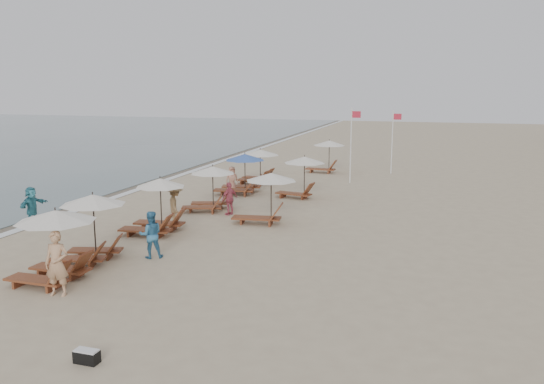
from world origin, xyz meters
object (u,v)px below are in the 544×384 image
(lounger_station_2, at_px, (155,209))
(beachgoer_near, at_px, (57,264))
(flag_pole_near, at_px, (351,142))
(lounger_station_3, at_px, (209,188))
(inland_station_1, at_px, (300,172))
(beachgoer_far_b, at_px, (232,180))
(lounger_station_0, at_px, (52,245))
(lounger_station_1, at_px, (89,228))
(inland_station_0, at_px, (264,194))
(inland_station_2, at_px, (325,153))
(beachgoer_far_a, at_px, (230,199))
(duffel_bag, at_px, (87,356))
(waterline_walker, at_px, (32,205))
(lounger_station_5, at_px, (257,165))
(beachgoer_mid_b, at_px, (175,206))
(beachgoer_mid_a, at_px, (151,235))
(lounger_station_4, at_px, (240,176))

(lounger_station_2, height_order, beachgoer_near, lounger_station_2)
(flag_pole_near, bearing_deg, lounger_station_3, -118.28)
(inland_station_1, xyz_separation_m, beachgoer_far_b, (-3.96, 0.18, -0.63))
(lounger_station_0, bearing_deg, lounger_station_1, 94.12)
(inland_station_0, height_order, inland_station_1, same)
(lounger_station_0, bearing_deg, lounger_station_2, 88.90)
(inland_station_1, relative_size, beachgoer_near, 1.42)
(lounger_station_2, relative_size, inland_station_2, 0.95)
(inland_station_0, distance_m, beachgoer_far_a, 2.39)
(beachgoer_near, height_order, duffel_bag, beachgoer_near)
(waterline_walker, bearing_deg, inland_station_1, -42.94)
(beachgoer_far_a, bearing_deg, lounger_station_5, -142.06)
(beachgoer_mid_b, distance_m, flag_pole_near, 14.30)
(inland_station_0, height_order, inland_station_2, same)
(beachgoer_far_a, xyz_separation_m, flag_pole_near, (3.98, 10.45, 1.78))
(beachgoer_far_a, bearing_deg, lounger_station_1, 13.97)
(lounger_station_0, bearing_deg, beachgoer_near, -46.03)
(flag_pole_near, bearing_deg, lounger_station_2, -111.51)
(beachgoer_near, bearing_deg, inland_station_0, 62.27)
(lounger_station_3, bearing_deg, lounger_station_1, -94.45)
(lounger_station_1, relative_size, lounger_station_2, 0.97)
(lounger_station_3, relative_size, waterline_walker, 1.52)
(lounger_station_1, bearing_deg, beachgoer_mid_a, 29.91)
(lounger_station_2, distance_m, beachgoer_near, 7.09)
(lounger_station_2, xyz_separation_m, lounger_station_3, (0.40, 4.60, 0.09))
(beachgoer_mid_a, relative_size, flag_pole_near, 0.36)
(inland_station_2, relative_size, beachgoer_near, 1.43)
(inland_station_1, bearing_deg, lounger_station_2, -113.45)
(flag_pole_near, bearing_deg, inland_station_0, -99.47)
(waterline_walker, bearing_deg, flag_pole_near, -34.24)
(lounger_station_5, height_order, flag_pole_near, flag_pole_near)
(lounger_station_5, height_order, duffel_bag, lounger_station_5)
(beachgoer_mid_b, xyz_separation_m, waterline_walker, (-6.14, -1.47, -0.08))
(inland_station_0, relative_size, beachgoer_mid_b, 1.56)
(duffel_bag, bearing_deg, lounger_station_4, 100.40)
(inland_station_2, bearing_deg, waterline_walker, -116.83)
(inland_station_2, relative_size, beachgoer_mid_a, 1.63)
(lounger_station_1, relative_size, beachgoer_far_b, 1.65)
(lounger_station_0, height_order, inland_station_0, lounger_station_0)
(inland_station_1, distance_m, beachgoer_mid_a, 12.16)
(inland_station_2, xyz_separation_m, beachgoer_mid_b, (-3.08, -16.74, -0.44))
(inland_station_0, relative_size, beachgoer_mid_a, 1.70)
(inland_station_2, bearing_deg, inland_station_0, -88.41)
(lounger_station_3, bearing_deg, beachgoer_mid_b, -92.42)
(lounger_station_5, bearing_deg, lounger_station_2, -90.79)
(lounger_station_1, height_order, inland_station_2, lounger_station_1)
(lounger_station_0, distance_m, lounger_station_1, 2.14)
(lounger_station_2, bearing_deg, lounger_station_5, 89.21)
(beachgoer_mid_b, bearing_deg, inland_station_0, -97.74)
(inland_station_0, bearing_deg, lounger_station_2, -142.78)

